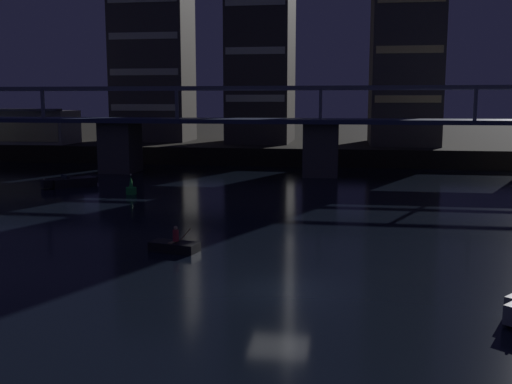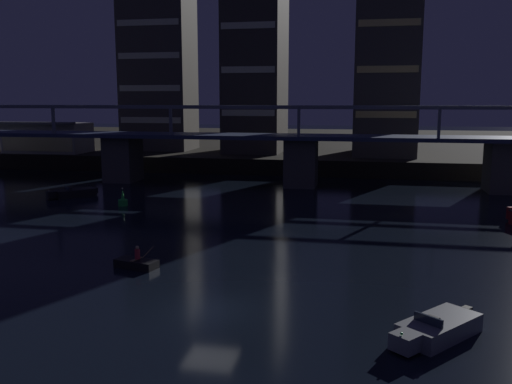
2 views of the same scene
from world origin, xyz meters
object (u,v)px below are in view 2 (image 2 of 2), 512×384
Objects in this scene: channel_buoy at (123,201)px; dinghy_with_paddler at (136,263)px; tower_west_low at (159,72)px; tower_west_tall at (256,50)px; speedboat_near_right at (73,193)px; river_bridge at (301,151)px; tower_central at (386,49)px; speedboat_mid_left at (436,329)px; waterfront_pavilion at (48,137)px.

channel_buoy reaches higher than dinghy_with_paddler.
tower_west_tall is (15.70, -0.53, 3.06)m from tower_west_low.
channel_buoy is (7.16, -3.58, 0.06)m from speedboat_near_right.
tower_central reaches higher than river_bridge.
tower_west_tall reaches higher than channel_buoy.
tower_west_low is at bearing 177.36° from tower_central.
tower_west_tall is 39.30m from channel_buoy.
river_bridge reaches higher than dinghy_with_paddler.
tower_west_low is at bearing 94.19° from speedboat_near_right.
tower_west_low is 16.00m from tower_west_tall.
tower_west_tall is 6.71× the size of speedboat_mid_left.
river_bridge is 54.01× the size of channel_buoy.
dinghy_with_paddler is at bearing -100.51° from river_bridge.
tower_west_low is 1.98× the size of waterfront_pavilion.
speedboat_mid_left is 17.89m from dinghy_with_paddler.
river_bridge is 41.99m from speedboat_mid_left.
speedboat_mid_left is at bearing -41.27° from speedboat_near_right.
tower_central is (34.79, -1.60, 2.78)m from tower_west_low.
river_bridge is 34.38m from dinghy_with_paddler.
dinghy_with_paddler is (18.64, -53.67, -14.07)m from tower_west_low.
tower_west_tall is 65.41m from speedboat_mid_left.
speedboat_mid_left is (32.78, -28.77, 0.00)m from speedboat_near_right.
speedboat_near_right is (-22.53, -11.79, -3.70)m from river_bridge.
tower_central is 45.41m from channel_buoy.
tower_west_tall is at bearing 107.91° from speedboat_mid_left.
waterfront_pavilion is 4.45× the size of dinghy_with_paddler.
speedboat_mid_left is (10.25, -40.56, -3.70)m from river_bridge.
speedboat_mid_left is (0.33, -59.03, -16.71)m from tower_central.
tower_west_low reaches higher than channel_buoy.
tower_central is 61.35m from speedboat_mid_left.
river_bridge reaches higher than speedboat_mid_left.
dinghy_with_paddler is (2.94, -53.14, -17.13)m from tower_west_tall.
tower_west_tall is 2.48× the size of waterfront_pavilion.
channel_buoy is 20.39m from dinghy_with_paddler.
river_bridge is 24.68m from tower_central.
tower_central is at bearing 53.22° from channel_buoy.
dinghy_with_paddler is (16.30, -21.80, -0.14)m from speedboat_near_right.
speedboat_mid_left is at bearing -44.51° from channel_buoy.
tower_west_low is 5.56× the size of speedboat_near_right.
tower_central is (9.92, 18.47, 13.01)m from river_bridge.
channel_buoy is at bearing -135.02° from river_bridge.
waterfront_pavilion is (-49.66, -6.56, -12.68)m from tower_central.
waterfront_pavilion is at bearing -172.47° from tower_central.
waterfront_pavilion is 56.66m from dinghy_with_paddler.
river_bridge is at bearing -16.69° from waterfront_pavilion.
tower_central reaches higher than tower_west_low.
tower_central is 17.13× the size of channel_buoy.
river_bridge is at bearing 104.18° from speedboat_mid_left.
river_bridge is 41.48m from waterfront_pavilion.
tower_central reaches higher than dinghy_with_paddler.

